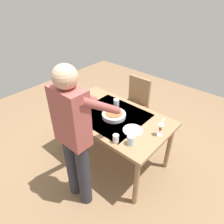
{
  "coord_description": "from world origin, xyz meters",
  "views": [
    {
      "loc": [
        -1.42,
        1.61,
        2.26
      ],
      "look_at": [
        0.0,
        0.0,
        0.82
      ],
      "focal_mm": 32.4,
      "sensor_mm": 36.0,
      "label": 1
    }
  ],
  "objects_px": {
    "water_cup_far_left": "(116,103)",
    "dinner_plate_near": "(133,130)",
    "dining_table": "(112,120)",
    "dinner_plate_far": "(74,111)",
    "wine_glass_left": "(160,128)",
    "water_cup_near_right": "(131,140)",
    "serving_bowl_pasta": "(114,115)",
    "chair_near": "(135,101)",
    "water_cup_near_left": "(116,139)",
    "wine_bottle": "(71,95)",
    "person_server": "(74,134)"
  },
  "relations": [
    {
      "from": "water_cup_far_left",
      "to": "dinner_plate_far",
      "type": "xyz_separation_m",
      "value": [
        0.33,
        0.47,
        -0.05
      ]
    },
    {
      "from": "dining_table",
      "to": "person_server",
      "type": "relative_size",
      "value": 0.89
    },
    {
      "from": "dining_table",
      "to": "dinner_plate_far",
      "type": "relative_size",
      "value": 6.55
    },
    {
      "from": "water_cup_near_left",
      "to": "dinner_plate_near",
      "type": "relative_size",
      "value": 0.43
    },
    {
      "from": "wine_glass_left",
      "to": "water_cup_near_right",
      "type": "bearing_deg",
      "value": 64.65
    },
    {
      "from": "water_cup_near_right",
      "to": "dinner_plate_near",
      "type": "distance_m",
      "value": 0.23
    },
    {
      "from": "water_cup_near_right",
      "to": "dinner_plate_near",
      "type": "height_order",
      "value": "water_cup_near_right"
    },
    {
      "from": "dining_table",
      "to": "wine_glass_left",
      "type": "relative_size",
      "value": 9.98
    },
    {
      "from": "dining_table",
      "to": "dinner_plate_far",
      "type": "bearing_deg",
      "value": 31.37
    },
    {
      "from": "dinner_plate_far",
      "to": "person_server",
      "type": "bearing_deg",
      "value": 141.85
    },
    {
      "from": "dining_table",
      "to": "chair_near",
      "type": "distance_m",
      "value": 0.86
    },
    {
      "from": "chair_near",
      "to": "dinner_plate_near",
      "type": "xyz_separation_m",
      "value": [
        -0.6,
        0.9,
        0.24
      ]
    },
    {
      "from": "chair_near",
      "to": "water_cup_near_right",
      "type": "height_order",
      "value": "chair_near"
    },
    {
      "from": "water_cup_far_left",
      "to": "dinner_plate_far",
      "type": "distance_m",
      "value": 0.58
    },
    {
      "from": "serving_bowl_pasta",
      "to": "water_cup_near_right",
      "type": "bearing_deg",
      "value": 150.64
    },
    {
      "from": "wine_glass_left",
      "to": "water_cup_near_right",
      "type": "height_order",
      "value": "wine_glass_left"
    },
    {
      "from": "water_cup_near_left",
      "to": "dinner_plate_far",
      "type": "relative_size",
      "value": 0.43
    },
    {
      "from": "person_server",
      "to": "water_cup_far_left",
      "type": "relative_size",
      "value": 16.43
    },
    {
      "from": "chair_near",
      "to": "wine_glass_left",
      "type": "bearing_deg",
      "value": 138.69
    },
    {
      "from": "water_cup_far_left",
      "to": "serving_bowl_pasta",
      "type": "height_order",
      "value": "water_cup_far_left"
    },
    {
      "from": "person_server",
      "to": "water_cup_near_left",
      "type": "relative_size",
      "value": 17.24
    },
    {
      "from": "serving_bowl_pasta",
      "to": "dinner_plate_far",
      "type": "xyz_separation_m",
      "value": [
        0.48,
        0.25,
        -0.03
      ]
    },
    {
      "from": "serving_bowl_pasta",
      "to": "wine_glass_left",
      "type": "bearing_deg",
      "value": -173.44
    },
    {
      "from": "water_cup_near_right",
      "to": "serving_bowl_pasta",
      "type": "xyz_separation_m",
      "value": [
        0.46,
        -0.26,
        -0.02
      ]
    },
    {
      "from": "water_cup_far_left",
      "to": "dinner_plate_near",
      "type": "distance_m",
      "value": 0.57
    },
    {
      "from": "person_server",
      "to": "dinner_plate_near",
      "type": "xyz_separation_m",
      "value": [
        -0.26,
        -0.63,
        -0.19
      ]
    },
    {
      "from": "wine_bottle",
      "to": "water_cup_near_left",
      "type": "relative_size",
      "value": 3.02
    },
    {
      "from": "wine_glass_left",
      "to": "water_cup_far_left",
      "type": "height_order",
      "value": "wine_glass_left"
    },
    {
      "from": "dining_table",
      "to": "water_cup_near_right",
      "type": "bearing_deg",
      "value": 151.62
    },
    {
      "from": "serving_bowl_pasta",
      "to": "dinner_plate_near",
      "type": "relative_size",
      "value": 1.3
    },
    {
      "from": "water_cup_far_left",
      "to": "dining_table",
      "type": "bearing_deg",
      "value": 116.8
    },
    {
      "from": "wine_bottle",
      "to": "dinner_plate_near",
      "type": "distance_m",
      "value": 1.04
    },
    {
      "from": "dinner_plate_far",
      "to": "water_cup_far_left",
      "type": "bearing_deg",
      "value": -124.64
    },
    {
      "from": "water_cup_near_right",
      "to": "serving_bowl_pasta",
      "type": "height_order",
      "value": "water_cup_near_right"
    },
    {
      "from": "dining_table",
      "to": "wine_glass_left",
      "type": "xyz_separation_m",
      "value": [
        -0.66,
        -0.06,
        0.18
      ]
    },
    {
      "from": "dining_table",
      "to": "wine_glass_left",
      "type": "distance_m",
      "value": 0.69
    },
    {
      "from": "water_cup_near_right",
      "to": "water_cup_far_left",
      "type": "height_order",
      "value": "water_cup_near_right"
    },
    {
      "from": "dining_table",
      "to": "person_server",
      "type": "distance_m",
      "value": 0.76
    },
    {
      "from": "water_cup_far_left",
      "to": "water_cup_near_right",
      "type": "bearing_deg",
      "value": 141.7
    },
    {
      "from": "dining_table",
      "to": "wine_bottle",
      "type": "bearing_deg",
      "value": 11.17
    },
    {
      "from": "wine_glass_left",
      "to": "water_cup_near_left",
      "type": "xyz_separation_m",
      "value": [
        0.29,
        0.41,
        -0.06
      ]
    },
    {
      "from": "dining_table",
      "to": "water_cup_near_left",
      "type": "distance_m",
      "value": 0.53
    },
    {
      "from": "water_cup_far_left",
      "to": "dinner_plate_far",
      "type": "bearing_deg",
      "value": 55.36
    },
    {
      "from": "chair_near",
      "to": "water_cup_near_right",
      "type": "xyz_separation_m",
      "value": [
        -0.71,
        1.1,
        0.29
      ]
    },
    {
      "from": "water_cup_far_left",
      "to": "dinner_plate_near",
      "type": "relative_size",
      "value": 0.45
    },
    {
      "from": "wine_bottle",
      "to": "serving_bowl_pasta",
      "type": "bearing_deg",
      "value": -170.67
    },
    {
      "from": "wine_bottle",
      "to": "person_server",
      "type": "bearing_deg",
      "value": 143.25
    },
    {
      "from": "person_server",
      "to": "dinner_plate_far",
      "type": "xyz_separation_m",
      "value": [
        0.56,
        -0.44,
        -0.19
      ]
    },
    {
      "from": "person_server",
      "to": "dinner_plate_far",
      "type": "bearing_deg",
      "value": -38.15
    },
    {
      "from": "wine_bottle",
      "to": "dinner_plate_far",
      "type": "xyz_separation_m",
      "value": [
        -0.21,
        0.14,
        -0.1
      ]
    }
  ]
}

